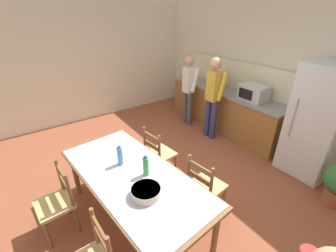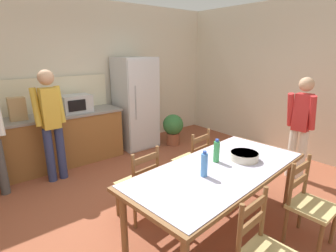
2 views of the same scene
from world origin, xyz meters
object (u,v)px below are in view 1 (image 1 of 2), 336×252
chair_side_far_right (205,186)px  chair_side_far_left (159,154)px  microwave (254,93)px  dining_table (133,179)px  bottle_near_centre (120,156)px  refrigerator (317,123)px  paper_bag (219,81)px  person_at_sink (188,87)px  bottle_off_centre (146,166)px  chair_side_near_left (57,202)px  person_at_counter (213,95)px  serving_bowl (146,191)px

chair_side_far_right → chair_side_far_left: (-0.98, -0.10, 0.00)m
microwave → dining_table: microwave is taller
bottle_near_centre → chair_side_far_left: 0.93m
chair_side_far_right → bottle_near_centre: bearing=43.9°
refrigerator → paper_bag: (-2.15, 0.01, 0.18)m
refrigerator → chair_side_far_right: (-0.34, -2.05, -0.48)m
paper_bag → chair_side_far_left: 2.41m
bottle_near_centre → person_at_sink: bearing=123.0°
paper_bag → microwave: bearing=0.5°
refrigerator → bottle_off_centre: refrigerator is taller
chair_side_far_right → chair_side_near_left: same height
refrigerator → person_at_sink: bearing=-169.6°
chair_side_far_right → person_at_counter: (-1.46, 1.55, 0.52)m
microwave → person_at_counter: bearing=-138.1°
chair_side_far_right → chair_side_near_left: size_ratio=1.00×
bottle_off_centre → person_at_sink: (-1.95, 2.27, 0.03)m
microwave → bottle_off_centre: 2.84m
paper_bag → person_at_counter: 0.63m
chair_side_far_left → chair_side_far_right: bearing=178.7°
microwave → refrigerator: bearing=-0.9°
microwave → dining_table: (0.47, -2.91, -0.39)m
chair_side_far_right → chair_side_near_left: (-0.83, -1.67, 0.00)m
refrigerator → bottle_off_centre: (-0.66, -2.75, -0.04)m
microwave → dining_table: size_ratio=0.22×
microwave → bottle_off_centre: size_ratio=1.85×
paper_bag → person_at_counter: person_at_counter is taller
person_at_counter → paper_bag: bearing=33.7°
chair_side_far_left → person_at_counter: (-0.48, 1.65, 0.52)m
dining_table → serving_bowl: 0.41m
chair_side_near_left → person_at_sink: bearing=109.4°
person_at_counter → microwave: bearing=-48.1°
refrigerator → chair_side_far_right: 2.14m
person_at_sink → dining_table: bearing=-142.4°
refrigerator → person_at_counter: size_ratio=1.08×
microwave → person_at_sink: size_ratio=0.31×
bottle_off_centre → person_at_sink: size_ratio=0.17×
refrigerator → paper_bag: size_ratio=5.15×
bottle_off_centre → chair_side_far_left: 1.00m
chair_side_near_left → person_at_sink: size_ratio=0.56×
microwave → chair_side_near_left: microwave is taller
refrigerator → paper_bag: bearing=179.7°
chair_side_far_right → person_at_sink: size_ratio=0.56×
bottle_near_centre → chair_side_far_right: bottle_near_centre is taller
chair_side_near_left → person_at_counter: (-0.64, 3.22, 0.52)m
dining_table → chair_side_far_left: 0.96m
person_at_counter → bottle_off_centre: bearing=-153.1°
dining_table → chair_side_near_left: size_ratio=2.50×
chair_side_far_right → chair_side_far_left: same height
paper_bag → bottle_off_centre: 3.15m
chair_side_near_left → person_at_sink: person_at_sink is taller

